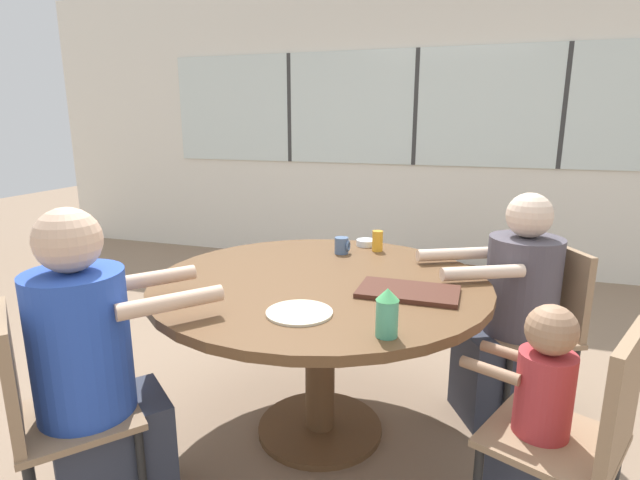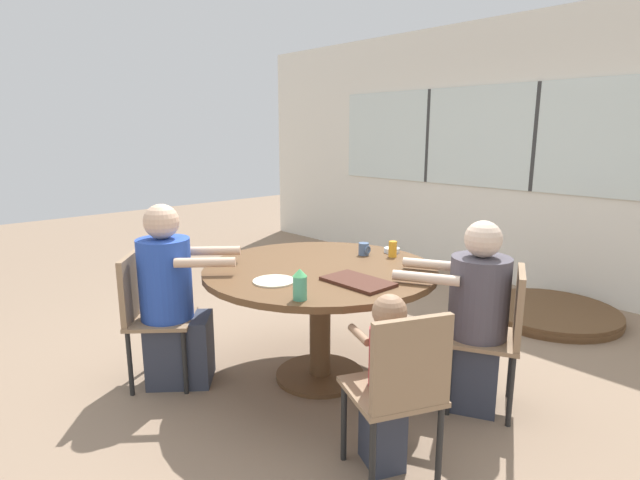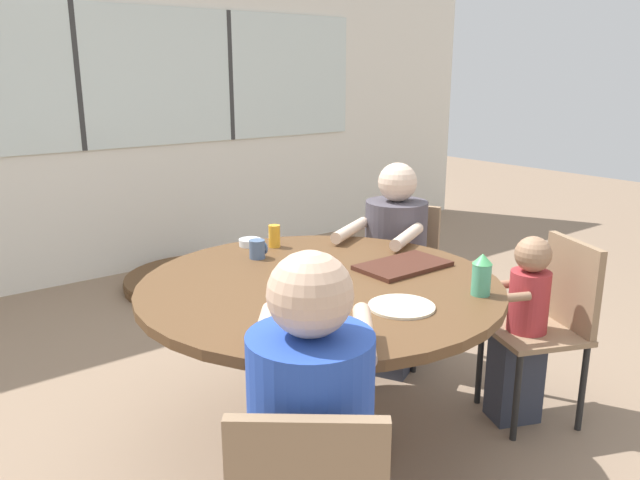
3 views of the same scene
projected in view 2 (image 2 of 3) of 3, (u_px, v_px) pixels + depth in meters
ground_plane at (320, 377)px, 3.41m from camera, size 16.00×16.00×0.00m
wall_back_with_windows at (535, 154)px, 5.08m from camera, size 8.40×0.08×2.80m
dining_table at (320, 287)px, 3.27m from camera, size 1.51×1.51×0.78m
chair_for_woman_green_shirt at (501, 327)px, 2.91m from camera, size 0.54×0.54×0.87m
chair_for_man_blue_shirt at (147, 308)px, 3.23m from camera, size 0.56×0.56×0.87m
chair_for_toddler at (401, 384)px, 2.25m from camera, size 0.53×0.53×0.87m
person_woman_green_shirt at (470, 325)px, 2.97m from camera, size 0.71×0.58×1.15m
person_man_blue_shirt at (172, 305)px, 3.24m from camera, size 0.64×0.68×1.20m
person_toddler at (385, 386)px, 2.41m from camera, size 0.38×0.30×0.91m
food_tray_dark at (358, 282)px, 2.89m from camera, size 0.41×0.24×0.02m
coffee_mug at (364, 249)px, 3.54m from camera, size 0.08×0.07×0.09m
sippy_cup at (300, 284)px, 2.60m from camera, size 0.08×0.08×0.17m
juice_glass at (393, 249)px, 3.49m from camera, size 0.06×0.06×0.11m
bowl_white_shallow at (392, 250)px, 3.62m from camera, size 0.11×0.11×0.03m
plate_tortillas at (274, 281)px, 2.92m from camera, size 0.25×0.25×0.01m
folded_table_stack at (550, 313)px, 4.48m from camera, size 1.18×1.18×0.09m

